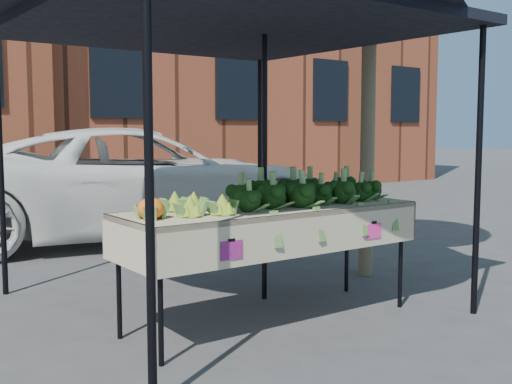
# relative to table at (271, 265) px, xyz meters

# --- Properties ---
(ground) EXTENTS (90.00, 90.00, 0.00)m
(ground) POSITION_rel_table_xyz_m (0.00, -0.13, -0.45)
(ground) COLOR #37373A
(table) EXTENTS (2.41, 0.83, 0.90)m
(table) POSITION_rel_table_xyz_m (0.00, 0.00, 0.00)
(table) COLOR #BDAC8E
(table) RESTS_ON ground
(canopy) EXTENTS (3.16, 3.16, 2.74)m
(canopy) POSITION_rel_table_xyz_m (0.01, 0.64, 0.92)
(canopy) COLOR black
(canopy) RESTS_ON ground
(broccoli_heap) EXTENTS (1.53, 0.56, 0.25)m
(broccoli_heap) POSITION_rel_table_xyz_m (0.36, 0.03, 0.58)
(broccoli_heap) COLOR black
(broccoli_heap) RESTS_ON table
(romanesco_cluster) EXTENTS (0.43, 0.57, 0.20)m
(romanesco_cluster) POSITION_rel_table_xyz_m (-0.67, 0.04, 0.55)
(romanesco_cluster) COLOR #8EA82F
(romanesco_cluster) RESTS_ON table
(cauliflower_pair) EXTENTS (0.20, 0.20, 0.18)m
(cauliflower_pair) POSITION_rel_table_xyz_m (-1.05, -0.05, 0.54)
(cauliflower_pair) COLOR orange
(cauliflower_pair) RESTS_ON table
(vehicle) EXTENTS (2.19, 2.87, 5.50)m
(vehicle) POSITION_rel_table_xyz_m (0.91, 4.12, 2.30)
(vehicle) COLOR white
(vehicle) RESTS_ON ground
(street_tree) EXTENTS (2.13, 2.13, 4.19)m
(street_tree) POSITION_rel_table_xyz_m (1.75, 0.66, 1.65)
(street_tree) COLOR #1E4C14
(street_tree) RESTS_ON ground
(building_right) EXTENTS (12.00, 8.00, 8.50)m
(building_right) POSITION_rel_table_xyz_m (7.00, 12.37, 3.80)
(building_right) COLOR brown
(building_right) RESTS_ON ground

